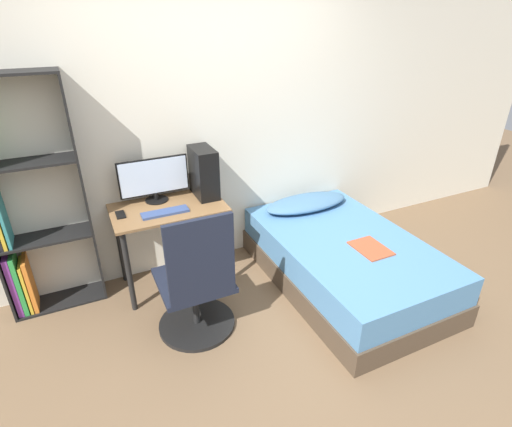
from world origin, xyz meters
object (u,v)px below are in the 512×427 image
(office_chair, at_px, (197,291))
(monitor, at_px, (154,179))
(bookshelf, at_px, (18,215))
(pc_tower, at_px, (204,172))
(bed, at_px, (344,261))
(keyboard, at_px, (165,212))

(office_chair, bearing_deg, monitor, 93.44)
(bookshelf, xyz_separation_m, monitor, (1.01, 0.02, 0.10))
(office_chair, xyz_separation_m, pc_tower, (0.35, 0.78, 0.57))
(bed, distance_m, monitor, 1.77)
(bookshelf, xyz_separation_m, bed, (2.41, -0.78, -0.62))
(office_chair, height_order, bed, office_chair)
(office_chair, height_order, keyboard, office_chair)
(office_chair, height_order, monitor, monitor)
(pc_tower, bearing_deg, bookshelf, 177.94)
(bookshelf, relative_size, office_chair, 1.76)
(bookshelf, height_order, bed, bookshelf)
(bed, distance_m, pc_tower, 1.44)
(office_chair, bearing_deg, bed, 2.13)
(pc_tower, bearing_deg, office_chair, -114.23)
(office_chair, xyz_separation_m, bed, (1.35, 0.05, -0.16))
(office_chair, bearing_deg, pc_tower, 65.77)
(monitor, bearing_deg, office_chair, -86.56)
(bookshelf, bearing_deg, monitor, 1.29)
(bookshelf, xyz_separation_m, keyboard, (1.01, -0.25, -0.09))
(bed, xyz_separation_m, pc_tower, (-1.00, 0.73, 0.73))
(monitor, height_order, keyboard, monitor)
(bookshelf, distance_m, office_chair, 1.42)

